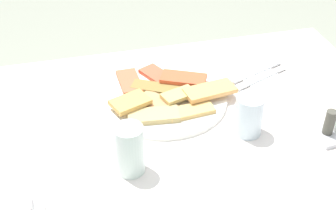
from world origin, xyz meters
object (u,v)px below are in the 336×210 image
at_px(condiment_caddy, 334,128).
at_px(drinking_glass, 249,115).
at_px(dining_table, 171,149).
at_px(fork, 256,71).
at_px(pide_platter, 165,97).
at_px(paper_napkin, 259,76).
at_px(soda_can, 130,150).
at_px(spoon, 261,78).

bearing_deg(condiment_caddy, drinking_glass, -18.08).
bearing_deg(drinking_glass, dining_table, -24.07).
height_order(drinking_glass, fork, drinking_glass).
relative_size(pide_platter, paper_napkin, 3.29).
bearing_deg(soda_can, fork, -144.43).
bearing_deg(paper_napkin, soda_can, 33.99).
relative_size(drinking_glass, fork, 0.55).
height_order(soda_can, drinking_glass, soda_can).
bearing_deg(drinking_glass, pide_platter, -47.07).
bearing_deg(paper_napkin, dining_table, 26.66).
bearing_deg(soda_can, dining_table, -132.80).
height_order(drinking_glass, paper_napkin, drinking_glass).
xyz_separation_m(paper_napkin, condiment_caddy, (-0.07, 0.30, 0.02)).
height_order(soda_can, spoon, soda_can).
relative_size(dining_table, fork, 6.47).
distance_m(pide_platter, fork, 0.31).
height_order(paper_napkin, condiment_caddy, condiment_caddy).
relative_size(pide_platter, fork, 1.92).
bearing_deg(condiment_caddy, soda_can, -0.34).
bearing_deg(dining_table, spoon, -156.07).
relative_size(fork, spoon, 0.97).
bearing_deg(dining_table, soda_can, 47.20).
distance_m(paper_napkin, condiment_caddy, 0.31).
xyz_separation_m(paper_napkin, fork, (0.00, -0.02, 0.00)).
distance_m(dining_table, paper_napkin, 0.36).
height_order(fork, spoon, same).
relative_size(dining_table, pide_platter, 3.37).
distance_m(pide_platter, condiment_caddy, 0.44).
bearing_deg(fork, dining_table, 8.38).
distance_m(fork, condiment_caddy, 0.33).
xyz_separation_m(drinking_glass, paper_napkin, (-0.13, -0.23, -0.05)).
bearing_deg(paper_napkin, drinking_glass, 60.67).
relative_size(dining_table, paper_napkin, 11.07).
height_order(dining_table, condiment_caddy, condiment_caddy).
xyz_separation_m(dining_table, spoon, (-0.31, -0.14, 0.09)).
bearing_deg(fork, condiment_caddy, 81.26).
bearing_deg(dining_table, drinking_glass, 155.93).
distance_m(dining_table, pide_platter, 0.14).
bearing_deg(dining_table, condiment_caddy, 159.04).
bearing_deg(pide_platter, paper_napkin, -169.95).
xyz_separation_m(fork, spoon, (0.00, 0.04, 0.00)).
bearing_deg(drinking_glass, fork, -117.56).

